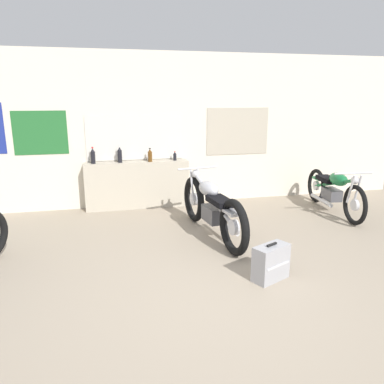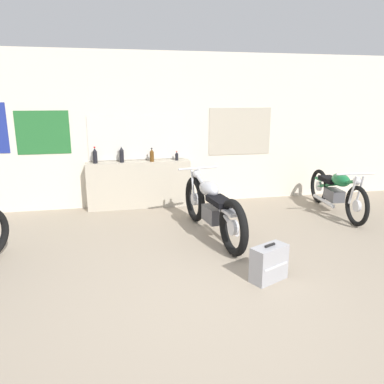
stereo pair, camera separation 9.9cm
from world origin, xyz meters
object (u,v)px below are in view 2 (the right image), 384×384
at_px(bottle_center, 152,156).
at_px(hard_case_silver, 269,263).
at_px(motorcycle_silver, 212,207).
at_px(motorcycle_green, 336,190).
at_px(bottle_leftmost, 95,156).
at_px(bottle_left_center, 122,155).
at_px(bottle_right_center, 177,156).

xyz_separation_m(bottle_center, hard_case_silver, (0.95, -3.17, -0.77)).
bearing_deg(motorcycle_silver, motorcycle_green, 14.68).
bearing_deg(motorcycle_silver, bottle_leftmost, 134.46).
height_order(bottle_left_center, hard_case_silver, bottle_left_center).
height_order(bottle_leftmost, hard_case_silver, bottle_leftmost).
bearing_deg(bottle_left_center, motorcycle_silver, -54.60).
bearing_deg(hard_case_silver, bottle_right_center, 98.51).
distance_m(bottle_left_center, motorcycle_green, 3.86).
xyz_separation_m(bottle_center, motorcycle_green, (3.12, -1.05, -0.56)).
height_order(bottle_leftmost, bottle_center, bottle_leftmost).
distance_m(bottle_center, motorcycle_green, 3.34).
height_order(bottle_center, hard_case_silver, bottle_center).
xyz_separation_m(bottle_left_center, bottle_center, (0.54, -0.03, -0.03)).
xyz_separation_m(motorcycle_silver, hard_case_silver, (0.26, -1.48, -0.23)).
xyz_separation_m(bottle_leftmost, motorcycle_silver, (1.69, -1.72, -0.55)).
distance_m(motorcycle_green, hard_case_silver, 3.04).
relative_size(bottle_right_center, hard_case_silver, 0.36).
xyz_separation_m(bottle_leftmost, hard_case_silver, (1.95, -3.20, -0.79)).
bearing_deg(bottle_center, motorcycle_green, -18.60).
relative_size(bottle_center, bottle_right_center, 1.47).
relative_size(bottle_center, motorcycle_silver, 0.11).
bearing_deg(bottle_right_center, bottle_left_center, -179.47).
distance_m(bottle_leftmost, bottle_right_center, 1.47).
bearing_deg(motorcycle_green, motorcycle_silver, -165.32).
xyz_separation_m(motorcycle_silver, motorcycle_green, (2.44, 0.64, -0.03)).
xyz_separation_m(bottle_right_center, motorcycle_silver, (0.22, -1.73, -0.50)).
height_order(bottle_center, motorcycle_green, bottle_center).
height_order(bottle_leftmost, motorcycle_green, bottle_leftmost).
height_order(bottle_center, motorcycle_silver, bottle_center).
xyz_separation_m(bottle_right_center, motorcycle_green, (2.65, -1.09, -0.52)).
height_order(bottle_left_center, bottle_right_center, bottle_left_center).
xyz_separation_m(bottle_center, motorcycle_silver, (0.68, -1.69, -0.53)).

